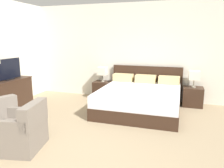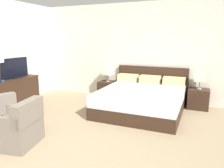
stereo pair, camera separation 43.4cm
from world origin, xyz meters
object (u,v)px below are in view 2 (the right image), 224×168
(tv, at_px, (15,68))
(armchair_companion, at_px, (17,128))
(nightstand_left, at_px, (108,90))
(dresser, at_px, (15,92))
(table_lamp_left, at_px, (108,71))
(nightstand_right, at_px, (198,99))
(table_lamp_right, at_px, (200,77))
(bed, at_px, (142,99))

(tv, distance_m, armchair_companion, 2.42)
(nightstand_left, relative_size, armchair_companion, 0.61)
(tv, relative_size, armchair_companion, 1.02)
(nightstand_left, bearing_deg, tv, -139.99)
(tv, height_order, armchair_companion, tv)
(dresser, xyz_separation_m, armchair_companion, (1.67, -1.55, -0.09))
(table_lamp_left, xyz_separation_m, tv, (-1.87, -1.57, 0.17))
(nightstand_left, xyz_separation_m, table_lamp_left, (0.00, 0.00, 0.55))
(nightstand_left, relative_size, tv, 0.59)
(nightstand_right, distance_m, table_lamp_left, 2.52)
(nightstand_left, distance_m, dresser, 2.48)
(dresser, bearing_deg, nightstand_right, 20.62)
(table_lamp_right, bearing_deg, bed, -149.20)
(nightstand_right, height_order, table_lamp_right, table_lamp_right)
(nightstand_right, xyz_separation_m, table_lamp_left, (-2.46, 0.00, 0.55))
(table_lamp_left, bearing_deg, nightstand_left, -90.00)
(bed, distance_m, dresser, 3.23)
(nightstand_left, bearing_deg, bed, -30.75)
(table_lamp_left, bearing_deg, bed, -30.80)
(table_lamp_left, relative_size, dresser, 0.32)
(bed, relative_size, armchair_companion, 2.52)
(table_lamp_right, bearing_deg, tv, -160.06)
(bed, bearing_deg, table_lamp_right, 30.80)
(table_lamp_left, height_order, tv, tv)
(nightstand_left, distance_m, table_lamp_right, 2.52)
(bed, distance_m, tv, 3.28)
(table_lamp_left, xyz_separation_m, table_lamp_right, (2.46, 0.00, 0.00))
(tv, bearing_deg, bed, 15.11)
(bed, bearing_deg, dresser, -163.84)
(nightstand_right, bearing_deg, table_lamp_left, 179.97)
(nightstand_right, relative_size, armchair_companion, 0.61)
(table_lamp_right, relative_size, dresser, 0.32)
(nightstand_left, height_order, table_lamp_right, table_lamp_right)
(table_lamp_right, distance_m, armchair_companion, 4.17)
(nightstand_left, xyz_separation_m, dresser, (-1.87, -1.63, 0.13))
(nightstand_left, xyz_separation_m, nightstand_right, (2.46, 0.00, 0.00))
(nightstand_right, distance_m, tv, 4.65)
(table_lamp_right, bearing_deg, nightstand_left, -179.97)
(dresser, bearing_deg, table_lamp_left, 41.09)
(nightstand_right, bearing_deg, bed, -149.25)
(table_lamp_left, bearing_deg, nightstand_right, -0.03)
(nightstand_right, relative_size, table_lamp_right, 1.17)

